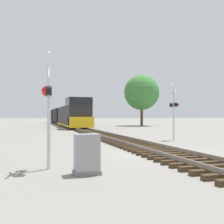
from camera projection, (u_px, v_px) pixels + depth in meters
The scene contains 7 objects.
ground_plane at pixel (160, 153), 12.43m from camera, with size 400.00×400.00×0.00m, color gray.
rail_track_bed at pixel (160, 151), 12.44m from camera, with size 2.60×160.00×0.31m.
freight_train at pixel (63, 116), 54.19m from camera, with size 3.08×47.49×4.22m.
crossing_signal_near at pixel (48, 99), 8.77m from camera, with size 0.36×1.01×3.87m.
crossing_signal_far at pixel (174, 107), 19.19m from camera, with size 0.36×1.01×4.24m.
relay_cabinet at pixel (87, 154), 7.99m from camera, with size 0.82×0.57×1.23m.
tree_mid_background at pixel (142, 92), 47.68m from camera, with size 6.41×6.41×9.29m.
Camera 1 is at (-5.73, -11.30, 1.78)m, focal length 42.00 mm.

